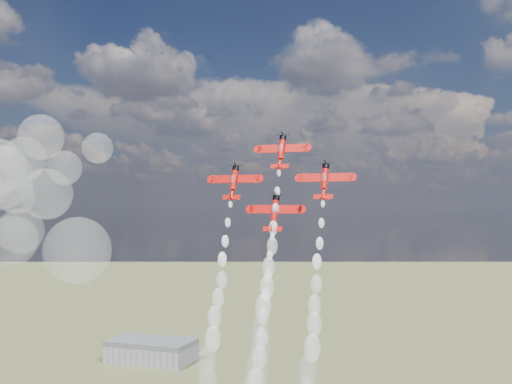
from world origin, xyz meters
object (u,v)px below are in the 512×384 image
at_px(plane_lead, 281,151).
at_px(plane_right, 325,180).
at_px(hangar, 152,350).
at_px(plane_left, 234,182).
at_px(plane_slot, 275,212).

height_order(plane_lead, plane_right, plane_lead).
bearing_deg(hangar, plane_lead, -52.22).
distance_m(plane_lead, plane_left, 14.77).
relative_size(plane_right, plane_slot, 1.00).
bearing_deg(hangar, plane_right, -50.28).
bearing_deg(plane_lead, plane_slot, -90.00).
xyz_separation_m(hangar, plane_slot, (133.97, -178.83, 85.63)).
bearing_deg(plane_right, plane_lead, 166.14).
relative_size(plane_left, plane_right, 1.00).
bearing_deg(plane_left, plane_slot, -13.86).
distance_m(plane_left, plane_slot, 14.77).
height_order(plane_lead, plane_slot, plane_lead).
distance_m(plane_lead, plane_slot, 16.94).
height_order(hangar, plane_right, plane_right).
height_order(plane_lead, plane_left, plane_lead).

